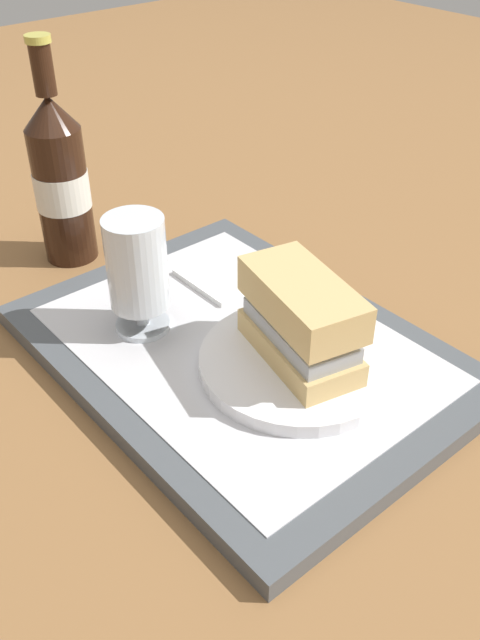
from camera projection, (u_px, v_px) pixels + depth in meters
name	position (u px, v px, depth m)	size (l,w,h in m)	color
ground_plane	(240.00, 360.00, 0.71)	(3.00, 3.00, 0.00)	olive
tray	(240.00, 352.00, 0.70)	(0.44, 0.32, 0.02)	#4C5156
placemat	(240.00, 344.00, 0.69)	(0.38, 0.27, 0.00)	silver
plate	(298.00, 362.00, 0.66)	(0.19, 0.19, 0.01)	white
sandwich	(299.00, 317.00, 0.63)	(0.14, 0.09, 0.08)	tan
beer_glass	(137.00, 269.00, 0.67)	(0.06, 0.06, 0.12)	silver
napkin_folded	(221.00, 278.00, 0.79)	(0.09, 0.07, 0.01)	white
beer_bottle	(60.00, 179.00, 0.81)	(0.07, 0.07, 0.27)	black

